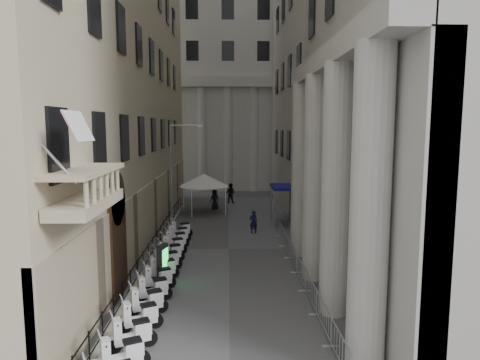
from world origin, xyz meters
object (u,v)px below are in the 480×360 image
object	(u,v)px
street_lamp	(175,168)
pedestrian_b	(230,193)
pedestrian_a	(253,222)
security_tent	(210,181)
info_kiosk	(163,263)

from	to	relation	value
street_lamp	pedestrian_b	bearing A→B (deg)	60.60
pedestrian_a	security_tent	bearing A→B (deg)	-77.35
security_tent	pedestrian_a	xyz separation A→B (m)	(3.33, -6.88, -2.06)
security_tent	pedestrian_b	xyz separation A→B (m)	(1.77, 5.27, -1.90)
info_kiosk	pedestrian_a	bearing A→B (deg)	76.07
security_tent	pedestrian_b	size ratio (longest dim) A/B	2.16
info_kiosk	pedestrian_a	world-z (taller)	info_kiosk
info_kiosk	pedestrian_b	xyz separation A→B (m)	(3.42, 21.57, 0.05)
info_kiosk	street_lamp	bearing A→B (deg)	107.57
street_lamp	pedestrian_b	size ratio (longest dim) A/B	3.91
security_tent	street_lamp	size ratio (longest dim) A/B	0.55
pedestrian_b	street_lamp	bearing A→B (deg)	92.14
street_lamp	info_kiosk	xyz separation A→B (m)	(0.69, -10.98, -3.62)
pedestrian_a	pedestrian_b	xyz separation A→B (m)	(-1.56, 12.15, 0.16)
info_kiosk	pedestrian_a	size ratio (longest dim) A/B	1.13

